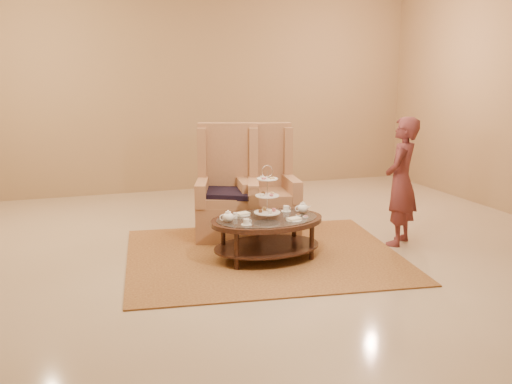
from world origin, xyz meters
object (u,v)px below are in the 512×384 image
object	(u,v)px
armchair_left	(228,199)
person	(401,182)
tea_table	(267,226)
armchair_right	(265,196)

from	to	relation	value
armchair_left	person	distance (m)	2.12
armchair_left	person	xyz separation A→B (m)	(1.85, -0.99, 0.29)
armchair_left	tea_table	bearing A→B (deg)	-64.34
armchair_left	armchair_right	bearing A→B (deg)	20.82
armchair_right	tea_table	bearing A→B (deg)	-100.31
armchair_right	person	world-z (taller)	person
tea_table	person	xyz separation A→B (m)	(1.70, 0.04, 0.38)
armchair_left	armchair_right	xyz separation A→B (m)	(0.51, 0.03, -0.01)
tea_table	armchair_right	xyz separation A→B (m)	(0.35, 1.07, 0.08)
armchair_left	person	bearing A→B (deg)	-11.14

